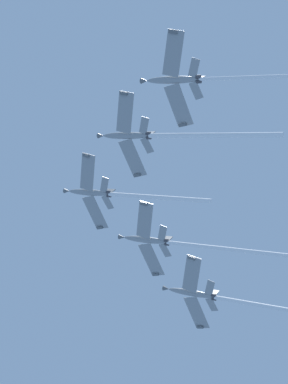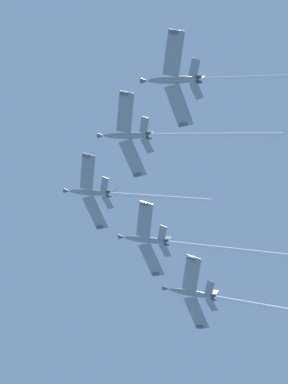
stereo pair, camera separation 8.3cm
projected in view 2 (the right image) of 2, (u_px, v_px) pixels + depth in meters
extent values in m
ellipsoid|color=gray|center=(89.00, 192.00, 132.45)|extent=(7.67, 10.05, 7.05)
cone|color=#595E60|center=(67.00, 191.00, 135.80)|extent=(2.12, 2.31, 1.83)
ellipsoid|color=black|center=(83.00, 191.00, 133.98)|extent=(2.47, 2.94, 2.15)
cube|color=gray|center=(88.00, 172.00, 130.13)|extent=(9.56, 6.23, 1.93)
cube|color=#595E60|center=(86.00, 156.00, 128.65)|extent=(1.23, 1.77, 0.98)
cube|color=gray|center=(95.00, 213.00, 133.81)|extent=(8.36, 8.91, 1.93)
cube|color=#595E60|center=(99.00, 228.00, 135.18)|extent=(1.69, 1.60, 0.98)
cube|color=gray|center=(104.00, 185.00, 129.15)|extent=(3.92, 2.62, 1.02)
cube|color=gray|center=(108.00, 202.00, 130.74)|extent=(3.49, 3.86, 1.02)
cube|color=#595E60|center=(109.00, 191.00, 131.16)|extent=(2.13, 2.94, 3.62)
cylinder|color=#38383D|center=(108.00, 192.00, 129.31)|extent=(1.38, 1.49, 1.19)
cylinder|color=#38383D|center=(109.00, 196.00, 129.62)|extent=(1.38, 1.49, 1.19)
cylinder|color=white|center=(158.00, 197.00, 122.81)|extent=(14.12, 19.70, 13.65)
ellipsoid|color=gray|center=(126.00, 136.00, 121.21)|extent=(7.76, 10.04, 6.97)
cone|color=#595E60|center=(101.00, 136.00, 124.54)|extent=(2.12, 2.31, 1.82)
ellipsoid|color=black|center=(120.00, 135.00, 122.73)|extent=(2.48, 2.93, 2.14)
cube|color=gray|center=(125.00, 112.00, 118.89)|extent=(9.57, 6.29, 1.91)
cube|color=#595E60|center=(124.00, 93.00, 117.41)|extent=(1.25, 1.78, 0.97)
cube|color=gray|center=(133.00, 158.00, 122.57)|extent=(8.34, 8.94, 1.91)
cube|color=#595E60|center=(137.00, 175.00, 123.94)|extent=(1.70, 1.60, 0.97)
cube|color=gray|center=(144.00, 125.00, 117.93)|extent=(3.93, 2.65, 1.01)
cube|color=gray|center=(147.00, 146.00, 119.52)|extent=(3.48, 3.87, 1.01)
cube|color=#595E60|center=(148.00, 134.00, 119.94)|extent=(2.14, 2.92, 3.61)
cylinder|color=#38383D|center=(148.00, 134.00, 118.09)|extent=(1.38, 1.49, 1.18)
cylinder|color=#38383D|center=(149.00, 138.00, 118.40)|extent=(1.38, 1.49, 1.18)
cylinder|color=white|center=(212.00, 135.00, 110.91)|extent=(15.89, 21.87, 14.96)
ellipsoid|color=gray|center=(145.00, 240.00, 130.43)|extent=(7.74, 9.96, 7.14)
cone|color=#595E60|center=(122.00, 237.00, 133.86)|extent=(2.13, 2.31, 1.84)
ellipsoid|color=black|center=(139.00, 238.00, 131.98)|extent=(2.48, 2.92, 2.17)
cube|color=gray|center=(145.00, 220.00, 128.11)|extent=(9.56, 6.29, 1.96)
cube|color=#595E60|center=(143.00, 204.00, 126.62)|extent=(1.24, 1.77, 1.00)
cube|color=gray|center=(151.00, 260.00, 131.78)|extent=(8.30, 8.94, 1.96)
cube|color=#595E60|center=(155.00, 275.00, 133.15)|extent=(1.69, 1.59, 1.00)
cube|color=gray|center=(162.00, 233.00, 127.08)|extent=(3.93, 2.65, 1.03)
cube|color=gray|center=(165.00, 250.00, 128.67)|extent=(3.46, 3.87, 1.03)
cube|color=#595E60|center=(166.00, 239.00, 129.08)|extent=(2.16, 2.93, 3.62)
cylinder|color=#38383D|center=(166.00, 241.00, 127.23)|extent=(1.39, 1.49, 1.19)
cylinder|color=#38383D|center=(167.00, 244.00, 127.54)|extent=(1.39, 1.49, 1.19)
cylinder|color=white|center=(225.00, 249.00, 119.97)|extent=(15.40, 21.11, 14.99)
ellipsoid|color=gray|center=(173.00, 80.00, 110.93)|extent=(7.49, 10.09, 7.17)
cone|color=#595E60|center=(145.00, 81.00, 114.31)|extent=(2.10, 2.32, 1.84)
ellipsoid|color=black|center=(165.00, 80.00, 112.46)|extent=(2.43, 2.95, 2.18)
cube|color=gray|center=(174.00, 53.00, 108.60)|extent=(9.56, 6.08, 1.97)
cube|color=#595E60|center=(173.00, 32.00, 107.11)|extent=(1.21, 1.76, 1.00)
cube|color=gray|center=(179.00, 106.00, 112.29)|extent=(8.43, 8.83, 1.97)
cube|color=#595E60|center=(183.00, 125.00, 113.66)|extent=(1.67, 1.61, 1.00)
cube|color=gray|center=(194.00, 68.00, 107.61)|extent=(3.91, 2.56, 1.04)
cube|color=gray|center=(196.00, 91.00, 109.19)|extent=(3.51, 3.84, 1.04)
cube|color=#595E60|center=(197.00, 78.00, 109.61)|extent=(2.09, 2.99, 3.62)
cylinder|color=#38383D|center=(199.00, 77.00, 107.76)|extent=(1.37, 1.50, 1.19)
cylinder|color=#38383D|center=(199.00, 82.00, 108.07)|extent=(1.37, 1.50, 1.19)
cylinder|color=white|center=(284.00, 77.00, 99.37)|extent=(16.91, 24.75, 17.32)
ellipsoid|color=gray|center=(191.00, 293.00, 128.65)|extent=(7.62, 10.00, 7.19)
cone|color=#595E60|center=(166.00, 289.00, 132.07)|extent=(2.12, 2.32, 1.84)
ellipsoid|color=black|center=(184.00, 290.00, 130.19)|extent=(2.46, 2.93, 2.18)
cube|color=gray|center=(192.00, 274.00, 126.32)|extent=(9.56, 6.20, 1.98)
cube|color=#595E60|center=(191.00, 258.00, 124.83)|extent=(1.23, 1.76, 1.01)
cube|color=gray|center=(196.00, 313.00, 130.00)|extent=(8.35, 8.89, 1.98)
cube|color=#595E60|center=(200.00, 327.00, 131.37)|extent=(1.68, 1.59, 1.01)
cube|color=gray|center=(210.00, 288.00, 125.30)|extent=(3.92, 2.61, 1.04)
cube|color=gray|center=(212.00, 305.00, 126.88)|extent=(3.48, 3.86, 1.04)
cube|color=#595E60|center=(212.00, 293.00, 127.29)|extent=(2.13, 2.96, 3.63)
cylinder|color=#38383D|center=(213.00, 296.00, 125.45)|extent=(1.38, 1.50, 1.19)
cylinder|color=#38383D|center=(214.00, 299.00, 125.76)|extent=(1.38, 1.50, 1.19)
cylinder|color=white|center=(279.00, 309.00, 117.78)|extent=(15.91, 22.38, 15.93)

